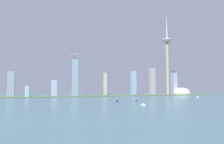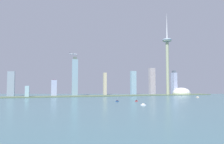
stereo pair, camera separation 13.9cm
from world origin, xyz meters
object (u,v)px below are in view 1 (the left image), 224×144
(skyscraper_2, at_px, (174,83))
(boat_0, at_px, (197,97))
(skyscraper_0, at_px, (75,77))
(observation_tower, at_px, (167,54))
(skyscraper_1, at_px, (11,84))
(channel_buoy_0, at_px, (183,98))
(stadium_dome, at_px, (181,93))
(airplane, at_px, (73,54))
(skyscraper_7, at_px, (105,84))
(skyscraper_6, at_px, (27,92))
(boat_3, at_px, (117,101))
(skyscraper_4, at_px, (54,88))
(skyscraper_5, at_px, (133,83))
(boat_4, at_px, (143,105))
(skyscraper_3, at_px, (152,81))
(boat_5, at_px, (136,101))

(skyscraper_2, relative_size, boat_0, 8.65)
(skyscraper_0, distance_m, boat_0, 464.19)
(observation_tower, relative_size, skyscraper_1, 3.87)
(observation_tower, xyz_separation_m, channel_buoy_0, (-80.96, -222.01, -177.92))
(skyscraper_0, bearing_deg, stadium_dome, -2.43)
(channel_buoy_0, distance_m, airplane, 447.71)
(skyscraper_7, xyz_separation_m, channel_buoy_0, (180.46, -316.18, -47.86))
(observation_tower, xyz_separation_m, skyscraper_2, (60.36, 44.54, -127.12))
(skyscraper_1, distance_m, skyscraper_2, 698.68)
(skyscraper_6, relative_size, skyscraper_7, 0.42)
(observation_tower, height_order, skyscraper_1, observation_tower)
(stadium_dome, distance_m, boat_3, 482.57)
(skyscraper_6, height_order, skyscraper_7, skyscraper_7)
(skyscraper_2, height_order, boat_3, skyscraper_2)
(stadium_dome, relative_size, skyscraper_1, 0.83)
(skyscraper_2, height_order, skyscraper_4, skyscraper_2)
(skyscraper_5, height_order, channel_buoy_0, skyscraper_5)
(boat_4, bearing_deg, channel_buoy_0, -99.56)
(skyscraper_3, distance_m, boat_5, 434.62)
(skyscraper_4, height_order, skyscraper_5, skyscraper_5)
(boat_3, bearing_deg, skyscraper_2, 13.52)
(skyscraper_1, xyz_separation_m, skyscraper_7, (376.77, 37.49, 1.51))
(skyscraper_1, height_order, skyscraper_3, skyscraper_3)
(skyscraper_7, bearing_deg, boat_0, -46.87)
(skyscraper_0, xyz_separation_m, skyscraper_1, (-236.56, 27.93, -27.30))
(skyscraper_6, bearing_deg, skyscraper_4, 26.70)
(skyscraper_4, bearing_deg, skyscraper_3, 6.35)
(skyscraper_7, xyz_separation_m, airplane, (-146.69, -60.15, 119.07))
(skyscraper_0, xyz_separation_m, boat_4, (109.58, -406.75, -73.60))
(boat_5, bearing_deg, skyscraper_5, -109.85)
(skyscraper_3, xyz_separation_m, channel_buoy_0, (-48.83, -308.44, -60.46))
(observation_tower, bearing_deg, skyscraper_5, 145.73)
(observation_tower, bearing_deg, skyscraper_1, 174.92)
(boat_0, bearing_deg, airplane, 67.29)
(stadium_dome, height_order, channel_buoy_0, stadium_dome)
(skyscraper_4, height_order, skyscraper_7, skyscraper_7)
(skyscraper_0, distance_m, skyscraper_6, 183.94)
(skyscraper_4, relative_size, boat_3, 6.71)
(skyscraper_7, bearing_deg, boat_5, -90.58)
(skyscraper_2, distance_m, skyscraper_3, 101.99)
(observation_tower, bearing_deg, skyscraper_7, 160.19)
(boat_4, height_order, channel_buoy_0, boat_4)
(observation_tower, xyz_separation_m, boat_5, (-265.18, -275.40, -177.96))
(boat_0, bearing_deg, skyscraper_0, 67.48)
(skyscraper_7, height_order, boat_4, skyscraper_7)
(skyscraper_1, height_order, boat_4, skyscraper_1)
(boat_3, bearing_deg, skyscraper_6, 107.94)
(skyscraper_2, relative_size, skyscraper_5, 1.02)
(stadium_dome, xyz_separation_m, skyscraper_0, (-475.95, 20.21, 66.67))
(boat_3, bearing_deg, observation_tower, 14.12)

